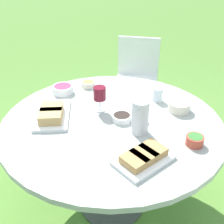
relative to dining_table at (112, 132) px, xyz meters
name	(u,v)px	position (x,y,z in m)	size (l,w,h in m)	color
ground_plane	(112,202)	(0.00, 0.00, -0.65)	(40.00, 40.00, 0.00)	#5B8C38
dining_table	(112,132)	(0.00, 0.00, 0.00)	(1.40, 1.40, 0.75)	#4C4C51
chair_near_left	(137,74)	(-1.27, -0.25, -0.13)	(0.50, 0.51, 0.89)	white
water_pitcher	(140,117)	(0.06, 0.20, 0.20)	(0.11, 0.10, 0.21)	silver
wine_glass	(100,94)	(-0.08, -0.12, 0.22)	(0.08, 0.08, 0.17)	silver
platter_bread_main	(144,157)	(0.30, 0.30, 0.12)	(0.35, 0.31, 0.06)	white
platter_charcuterie	(52,114)	(0.13, -0.36, 0.13)	(0.44, 0.36, 0.08)	white
bowl_fries	(88,84)	(-0.38, -0.36, 0.12)	(0.10, 0.10, 0.04)	beige
bowl_salad	(195,140)	(0.05, 0.52, 0.13)	(0.10, 0.10, 0.06)	#B74733
bowl_olives	(122,117)	(-0.02, 0.06, 0.12)	(0.13, 0.13, 0.04)	white
bowl_dip_red	(63,89)	(-0.21, -0.49, 0.13)	(0.15, 0.15, 0.06)	white
bowl_dip_cream	(179,106)	(-0.28, 0.37, 0.13)	(0.15, 0.15, 0.07)	beige
cup_water_near	(158,95)	(-0.37, 0.20, 0.14)	(0.07, 0.07, 0.10)	silver
cup_water_far	(138,110)	(-0.10, 0.14, 0.15)	(0.06, 0.06, 0.11)	silver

